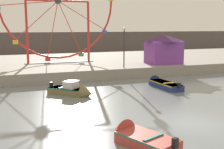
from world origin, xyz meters
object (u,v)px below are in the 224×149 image
motorboat_faded_red (137,137)px  promenade_lamp_near (124,42)px  motorboat_navy_blue (161,83)px  carnival_booth_purple_stall (164,49)px  motorboat_olive_wood (74,91)px  ferris_wheel_red_frame (58,3)px

motorboat_faded_red → promenade_lamp_near: bearing=-42.5°
motorboat_navy_blue → promenade_lamp_near: promenade_lamp_near is taller
motorboat_faded_red → promenade_lamp_near: (6.66, 17.07, 3.57)m
carnival_booth_purple_stall → promenade_lamp_near: promenade_lamp_near is taller
motorboat_navy_blue → carnival_booth_purple_stall: (4.54, 7.25, 2.59)m
motorboat_olive_wood → motorboat_faded_red: (0.41, -10.85, -0.07)m
ferris_wheel_red_frame → promenade_lamp_near: ferris_wheel_red_frame is taller
motorboat_olive_wood → motorboat_faded_red: 10.86m
motorboat_olive_wood → ferris_wheel_red_frame: (1.49, 13.31, 7.92)m
promenade_lamp_near → motorboat_faded_red: bearing=-111.3°
motorboat_olive_wood → promenade_lamp_near: (7.07, 6.22, 3.49)m
motorboat_navy_blue → promenade_lamp_near: (-1.28, 5.60, 3.58)m
motorboat_olive_wood → ferris_wheel_red_frame: 15.56m
ferris_wheel_red_frame → promenade_lamp_near: 10.05m
motorboat_navy_blue → carnival_booth_purple_stall: size_ratio=1.20×
carnival_booth_purple_stall → motorboat_navy_blue: bearing=-119.4°
motorboat_navy_blue → promenade_lamp_near: bearing=11.2°
motorboat_faded_red → ferris_wheel_red_frame: ferris_wheel_red_frame is taller
motorboat_olive_wood → motorboat_navy_blue: bearing=52.5°
promenade_lamp_near → motorboat_olive_wood: bearing=-138.7°
motorboat_faded_red → ferris_wheel_red_frame: size_ratio=0.27×
motorboat_olive_wood → motorboat_navy_blue: motorboat_olive_wood is taller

